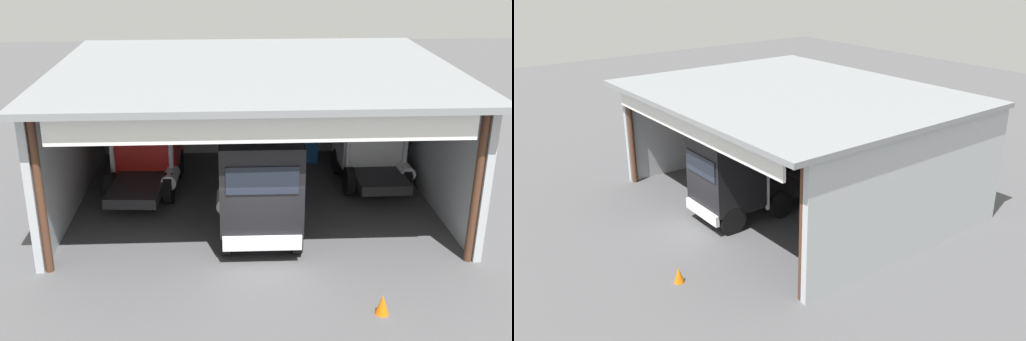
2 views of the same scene
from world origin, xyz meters
TOP-DOWN VIEW (x-y plane):
  - ground_plane at (0.00, 0.00)m, footprint 80.00×80.00m
  - workshop_shed at (0.00, 5.99)m, footprint 13.54×11.21m
  - truck_red_center_right_bay at (-4.02, 6.66)m, footprint 2.66×5.45m
  - truck_black_right_bay at (0.00, 1.69)m, footprint 2.63×5.00m
  - truck_white_center_left_bay at (4.64, 6.78)m, footprint 2.64×4.47m
  - oil_drum at (2.23, 9.47)m, footprint 0.58×0.58m
  - tool_cart at (2.43, 8.93)m, footprint 0.90×0.60m
  - traffic_cone at (2.98, -2.51)m, footprint 0.36×0.36m

SIDE VIEW (x-z plane):
  - ground_plane at x=0.00m, z-range 0.00..0.00m
  - traffic_cone at x=2.98m, z-range 0.00..0.56m
  - oil_drum at x=2.23m, z-range 0.00..0.92m
  - tool_cart at x=2.43m, z-range 0.00..1.00m
  - truck_black_right_bay at x=0.00m, z-range 0.07..3.67m
  - truck_red_center_right_bay at x=-4.02m, z-range 0.03..3.75m
  - truck_white_center_left_bay at x=4.64m, z-range 0.10..3.76m
  - workshop_shed at x=0.00m, z-range 1.00..6.01m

